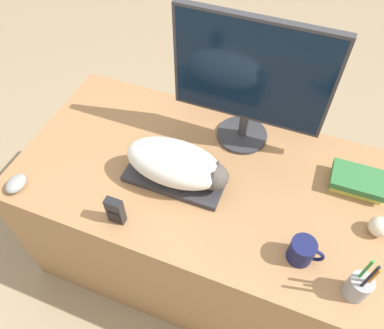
% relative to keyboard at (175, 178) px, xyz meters
% --- Properties ---
extents(ground_plane, '(12.00, 12.00, 0.00)m').
position_rel_keyboard_xyz_m(ground_plane, '(0.10, -0.32, -0.73)').
color(ground_plane, '#998466').
extents(desk, '(1.49, 0.78, 0.72)m').
position_rel_keyboard_xyz_m(desk, '(0.10, 0.06, -0.37)').
color(desk, '#9E7047').
rests_on(desk, ground_plane).
extents(keyboard, '(0.38, 0.17, 0.02)m').
position_rel_keyboard_xyz_m(keyboard, '(0.00, 0.00, 0.00)').
color(keyboard, '#2D2D33').
rests_on(keyboard, desk).
extents(cat, '(0.40, 0.19, 0.16)m').
position_rel_keyboard_xyz_m(cat, '(0.01, 0.00, 0.09)').
color(cat, white).
rests_on(cat, keyboard).
extents(monitor, '(0.59, 0.21, 0.54)m').
position_rel_keyboard_xyz_m(monitor, '(0.17, 0.31, 0.30)').
color(monitor, '#333338').
rests_on(monitor, desk).
extents(computer_mouse, '(0.07, 0.09, 0.04)m').
position_rel_keyboard_xyz_m(computer_mouse, '(-0.54, -0.25, 0.01)').
color(computer_mouse, gray).
rests_on(computer_mouse, desk).
extents(coffee_mug, '(0.12, 0.08, 0.09)m').
position_rel_keyboard_xyz_m(coffee_mug, '(0.51, -0.15, 0.03)').
color(coffee_mug, '#141947').
rests_on(coffee_mug, desk).
extents(pen_cup, '(0.07, 0.07, 0.23)m').
position_rel_keyboard_xyz_m(pen_cup, '(0.69, -0.20, 0.04)').
color(pen_cup, '#939399').
rests_on(pen_cup, desk).
extents(baseball, '(0.07, 0.07, 0.07)m').
position_rel_keyboard_xyz_m(baseball, '(0.74, 0.05, 0.02)').
color(baseball, beige).
rests_on(baseball, desk).
extents(phone, '(0.06, 0.03, 0.12)m').
position_rel_keyboard_xyz_m(phone, '(-0.12, -0.24, 0.05)').
color(phone, black).
rests_on(phone, desk).
extents(book_stack, '(0.20, 0.13, 0.06)m').
position_rel_keyboard_xyz_m(book_stack, '(0.65, 0.22, 0.02)').
color(book_stack, '#CCC14C').
rests_on(book_stack, desk).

